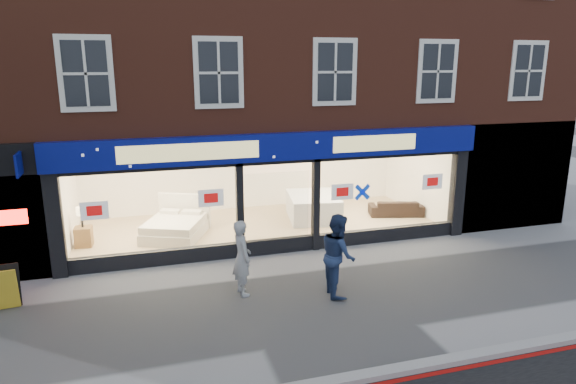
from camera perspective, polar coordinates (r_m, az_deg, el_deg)
name	(u,v)px	position (r m, az deg, el deg)	size (l,w,h in m)	color
ground	(316,301)	(11.44, 3.17, -12.01)	(120.00, 120.00, 0.00)	gray
kerb_line	(381,384)	(8.98, 10.29, -20.26)	(60.00, 0.10, 0.01)	#8C0A07
kerb_stone	(376,374)	(9.10, 9.71, -19.32)	(60.00, 0.25, 0.12)	gray
showroom_floor	(260,227)	(16.09, -3.14, -3.88)	(11.00, 4.50, 0.10)	tan
building	(244,8)	(17.01, -4.93, 19.67)	(19.00, 8.26, 10.30)	brown
display_bed	(176,226)	(15.35, -12.35, -3.71)	(2.20, 2.37, 1.07)	silver
bedside_table	(84,236)	(15.30, -21.75, -4.61)	(0.45, 0.45, 0.55)	brown
mattress_stack	(313,207)	(16.67, 2.82, -1.65)	(1.85, 2.19, 0.78)	silver
sofa	(396,208)	(17.41, 11.91, -1.70)	(1.77, 0.69, 0.52)	black
a_board	(3,288)	(12.43, -29.07, -9.32)	(0.61, 0.39, 0.93)	gold
pedestrian_grey	(242,258)	(11.47, -5.14, -7.27)	(0.63, 0.41, 1.72)	#919498
pedestrian_blue	(338,255)	(11.45, 5.59, -6.95)	(0.90, 0.70, 1.86)	#1B2A4D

